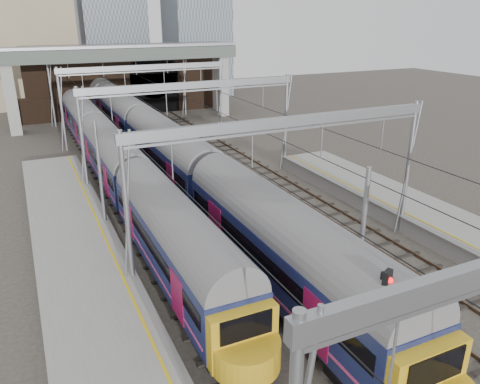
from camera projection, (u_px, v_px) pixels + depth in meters
ground at (385, 347)px, 18.69m from camera, size 160.00×160.00×0.00m
platform_left at (114, 374)px, 16.54m from camera, size 4.32×55.00×1.12m
tracks at (231, 213)px, 31.37m from camera, size 14.40×80.00×0.22m
overhead_line at (195, 100)px, 34.54m from camera, size 16.80×80.00×8.00m
retaining_wall at (126, 81)px, 61.64m from camera, size 28.00×2.75×9.00m
overbridge at (123, 62)px, 55.02m from camera, size 28.00×3.00×9.25m
train_main at (142, 131)px, 42.52m from camera, size 2.95×68.28×5.03m
train_second at (113, 158)px, 35.13m from camera, size 2.63×45.70×4.59m
signal_near_left at (379, 324)px, 14.80m from camera, size 0.41×0.48×5.28m
equip_cover_a at (264, 294)px, 22.21m from camera, size 1.10×0.89×0.11m
equip_cover_b at (284, 224)px, 29.66m from camera, size 0.98×0.81×0.10m
equip_cover_c at (353, 253)px, 26.03m from camera, size 0.97×0.80×0.10m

